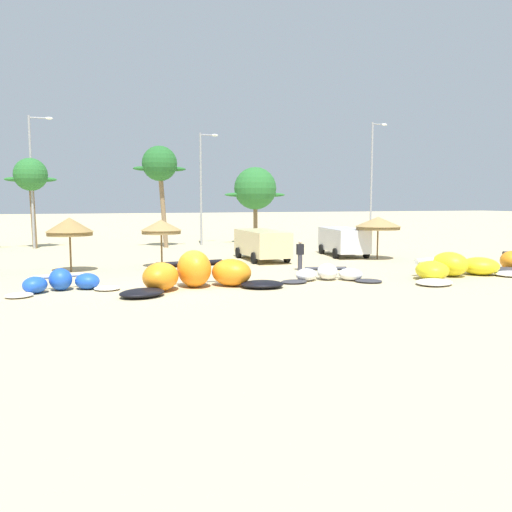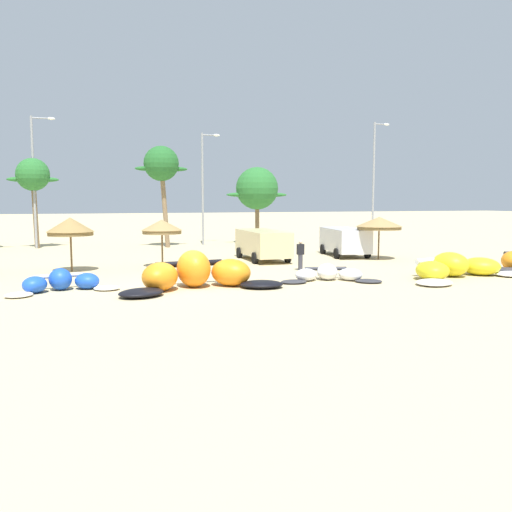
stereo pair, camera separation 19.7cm
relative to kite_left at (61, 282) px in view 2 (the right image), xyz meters
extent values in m
plane|color=#C6B284|center=(4.88, -0.45, -0.35)|extent=(260.00, 260.00, 0.00)
ellipsoid|color=white|center=(-1.51, -1.00, -0.26)|extent=(1.39, 1.34, 0.18)
ellipsoid|color=blue|center=(-1.00, -0.21, -0.01)|extent=(1.28, 1.35, 0.68)
ellipsoid|color=blue|center=(-0.05, 0.24, 0.11)|extent=(1.11, 1.22, 0.91)
ellipsoid|color=blue|center=(1.00, 0.18, -0.01)|extent=(1.41, 1.40, 0.68)
ellipsoid|color=white|center=(1.77, -0.36, -0.26)|extent=(1.20, 1.08, 0.18)
cylinder|color=white|center=(-0.12, 0.61, 0.20)|extent=(1.96, 0.55, 0.18)
cube|color=white|center=(-0.03, 0.14, 0.11)|extent=(0.77, 0.51, 0.04)
ellipsoid|color=black|center=(2.99, -2.34, -0.19)|extent=(2.27, 2.08, 0.32)
ellipsoid|color=orange|center=(3.86, -1.20, 0.24)|extent=(2.12, 2.29, 1.18)
ellipsoid|color=orange|center=(5.37, -0.64, 0.44)|extent=(1.61, 1.97, 1.59)
ellipsoid|color=orange|center=(6.97, -0.86, 0.24)|extent=(2.27, 2.31, 1.18)
ellipsoid|color=black|center=(8.07, -1.79, -0.19)|extent=(2.12, 1.81, 0.32)
cylinder|color=black|center=(5.30, 0.00, 0.58)|extent=(3.00, 0.60, 0.27)
cube|color=black|center=(5.39, -0.82, 0.44)|extent=(1.15, 0.77, 0.04)
ellipsoid|color=#333338|center=(9.83, -1.04, -0.27)|extent=(1.32, 1.06, 0.15)
ellipsoid|color=white|center=(10.64, -0.53, -0.07)|extent=(1.54, 1.51, 0.57)
ellipsoid|color=white|center=(11.71, -0.54, 0.03)|extent=(1.21, 1.42, 0.76)
ellipsoid|color=white|center=(12.66, -1.04, -0.07)|extent=(1.32, 1.48, 0.57)
ellipsoid|color=#333338|center=(13.13, -1.88, -0.27)|extent=(1.54, 1.47, 0.15)
cylinder|color=#333338|center=(11.82, -0.12, 0.12)|extent=(1.97, 0.67, 0.18)
cube|color=#333338|center=(11.68, -0.65, 0.03)|extent=(0.81, 0.61, 0.04)
ellipsoid|color=white|center=(15.53, -3.37, -0.23)|extent=(2.37, 2.25, 0.24)
ellipsoid|color=yellow|center=(16.36, -2.08, 0.09)|extent=(2.14, 2.31, 0.88)
ellipsoid|color=yellow|center=(17.92, -1.35, 0.25)|extent=(1.84, 2.11, 1.19)
ellipsoid|color=yellow|center=(19.64, -1.44, 0.09)|extent=(2.39, 2.38, 0.88)
cylinder|color=white|center=(17.80, -0.71, 0.39)|extent=(3.19, 0.90, 0.29)
cube|color=white|center=(17.96, -1.53, 0.25)|extent=(1.27, 0.88, 0.04)
ellipsoid|color=#333338|center=(21.60, -1.22, -0.21)|extent=(1.68, 1.48, 0.28)
cylinder|color=brown|center=(0.25, 6.08, 0.69)|extent=(0.10, 0.10, 2.08)
cone|color=olive|center=(0.25, 6.08, 2.10)|extent=(2.40, 2.40, 0.74)
cylinder|color=olive|center=(0.25, 6.08, 1.63)|extent=(2.28, 2.28, 0.20)
cylinder|color=brown|center=(5.00, 6.49, 0.68)|extent=(0.10, 0.10, 2.05)
cone|color=#9E7F4C|center=(5.00, 6.49, 2.00)|extent=(2.25, 2.25, 0.59)
cylinder|color=olive|center=(5.00, 6.49, 1.60)|extent=(2.13, 2.13, 0.20)
cylinder|color=brown|center=(18.47, 6.28, 0.68)|extent=(0.10, 0.10, 2.07)
cone|color=#9E7F4C|center=(18.47, 6.28, 2.02)|extent=(2.86, 2.86, 0.61)
cylinder|color=olive|center=(18.47, 6.28, 1.62)|extent=(2.72, 2.72, 0.20)
cube|color=silver|center=(17.34, 8.72, 0.74)|extent=(2.70, 5.07, 1.50)
cube|color=black|center=(17.53, 10.04, 1.00)|extent=(2.15, 1.47, 0.56)
cylinder|color=black|center=(16.54, 10.35, -0.01)|extent=(0.33, 0.71, 0.68)
cylinder|color=black|center=(18.56, 10.06, -0.01)|extent=(0.33, 0.71, 0.68)
cylinder|color=black|center=(16.12, 7.38, -0.01)|extent=(0.33, 0.71, 0.68)
cylinder|color=black|center=(18.15, 7.10, -0.01)|extent=(0.33, 0.71, 0.68)
cube|color=beige|center=(11.39, 8.06, 0.74)|extent=(2.07, 5.31, 1.50)
cube|color=black|center=(11.38, 9.52, 1.00)|extent=(2.02, 1.33, 0.56)
cylinder|color=black|center=(10.36, 9.70, -0.01)|extent=(0.24, 0.68, 0.68)
cylinder|color=black|center=(12.41, 9.71, -0.01)|extent=(0.24, 0.68, 0.68)
cylinder|color=black|center=(10.37, 6.41, -0.01)|extent=(0.24, 0.68, 0.68)
cylinder|color=black|center=(12.42, 6.42, -0.01)|extent=(0.24, 0.68, 0.68)
cylinder|color=#383842|center=(11.76, 2.86, 0.07)|extent=(0.24, 0.24, 0.85)
cube|color=black|center=(11.76, 2.86, 0.78)|extent=(0.36, 0.22, 0.56)
sphere|color=beige|center=(11.76, 2.86, 1.17)|extent=(0.20, 0.20, 0.20)
cylinder|color=brown|center=(-2.71, 21.16, 2.48)|extent=(0.47, 0.36, 5.66)
sphere|color=#286B2D|center=(-2.77, 21.16, 5.30)|extent=(2.50, 2.50, 2.50)
ellipsoid|color=#286B2D|center=(-3.76, 21.16, 4.93)|extent=(1.75, 0.50, 0.36)
ellipsoid|color=#286B2D|center=(-1.77, 21.16, 4.93)|extent=(1.75, 0.50, 0.36)
cylinder|color=#7F6647|center=(6.89, 18.87, 2.91)|extent=(0.76, 0.36, 6.54)
sphere|color=#236028|center=(6.69, 18.87, 6.18)|extent=(2.71, 2.71, 2.71)
ellipsoid|color=#236028|center=(5.61, 18.87, 5.77)|extent=(1.90, 0.50, 0.36)
ellipsoid|color=#236028|center=(7.78, 18.87, 5.77)|extent=(1.90, 0.50, 0.36)
cylinder|color=brown|center=(14.98, 20.36, 2.00)|extent=(0.39, 0.36, 4.70)
sphere|color=#286B2D|center=(14.97, 20.36, 4.35)|extent=(3.61, 3.61, 3.61)
ellipsoid|color=#286B2D|center=(13.53, 20.36, 3.81)|extent=(2.53, 0.50, 0.36)
ellipsoid|color=#286B2D|center=(16.41, 20.36, 3.81)|extent=(2.53, 0.50, 0.36)
cylinder|color=gray|center=(-2.70, 20.96, 4.66)|extent=(0.18, 0.18, 10.03)
cylinder|color=gray|center=(-1.98, 20.96, 9.53)|extent=(1.43, 0.10, 0.10)
ellipsoid|color=silver|center=(-1.27, 20.96, 9.53)|extent=(0.56, 0.24, 0.20)
cylinder|color=gray|center=(10.21, 20.15, 4.22)|extent=(0.18, 0.18, 9.15)
cylinder|color=gray|center=(10.81, 20.15, 8.65)|extent=(1.21, 0.10, 0.10)
ellipsoid|color=silver|center=(11.41, 20.15, 8.65)|extent=(0.56, 0.24, 0.20)
cylinder|color=gray|center=(25.65, 19.48, 4.94)|extent=(0.18, 0.18, 10.58)
cylinder|color=gray|center=(26.24, 19.48, 10.08)|extent=(1.18, 0.10, 0.10)
ellipsoid|color=silver|center=(26.83, 19.48, 10.08)|extent=(0.56, 0.24, 0.20)
camera|label=1|loc=(0.91, -22.81, 3.37)|focal=37.15mm
camera|label=2|loc=(1.10, -22.87, 3.37)|focal=37.15mm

